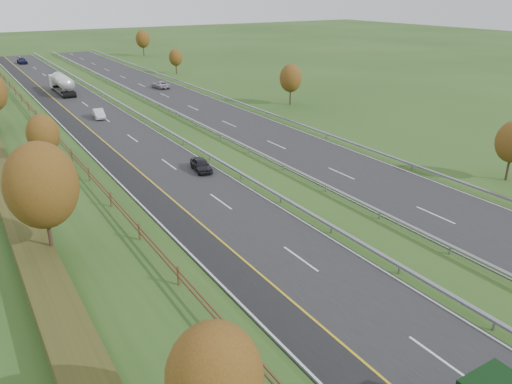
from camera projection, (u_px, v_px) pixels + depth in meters
ground at (194, 138)px, 63.57m from camera, size 400.00×400.00×0.00m
near_carriageway at (120, 138)px, 63.62m from camera, size 10.50×200.00×0.04m
far_carriageway at (233, 121)px, 71.63m from camera, size 10.50×200.00×0.04m
hard_shoulder at (91, 142)px, 61.80m from camera, size 3.00×200.00×0.04m
lane_markings at (168, 131)px, 66.63m from camera, size 26.75×200.00×0.01m
embankment_left at (8, 146)px, 56.94m from camera, size 12.00×200.00×2.00m
fence_left at (48, 127)px, 58.15m from camera, size 0.12×189.06×1.20m
median_barrier_near at (162, 127)px, 66.17m from camera, size 0.32×200.00×0.71m
median_barrier_far at (197, 122)px, 68.64m from camera, size 0.32×200.00×0.71m
outer_barrier_far at (267, 112)px, 74.22m from camera, size 0.32×200.00×0.71m
trees_left at (6, 105)px, 52.44m from camera, size 6.64×164.30×7.66m
trees_far at (220, 62)px, 99.54m from camera, size 8.45×118.60×7.12m
road_tanker at (62, 83)px, 90.39m from camera, size 2.40×11.22×3.46m
car_dark_near at (201, 165)px, 51.80m from camera, size 2.07×4.04×1.32m
car_silver_mid at (99, 114)px, 73.17m from camera, size 1.81×4.15×1.33m
car_small_far at (22, 61)px, 127.20m from camera, size 2.18×4.87×1.39m
car_oncoming at (160, 85)px, 95.57m from camera, size 2.42×4.80×1.30m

